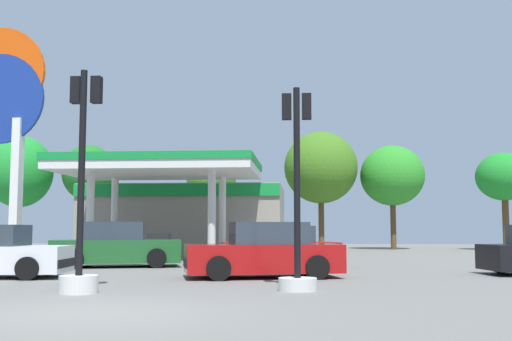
{
  "coord_description": "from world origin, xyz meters",
  "views": [
    {
      "loc": [
        3.32,
        -9.61,
        1.31
      ],
      "look_at": [
        1.39,
        15.4,
        3.67
      ],
      "focal_mm": 43.48,
      "sensor_mm": 36.0,
      "label": 1
    }
  ],
  "objects_px": {
    "tree_5": "(504,177)",
    "car_5": "(281,248)",
    "traffic_signal_0": "(297,222)",
    "tree_1": "(88,173)",
    "tree_3": "(321,168)",
    "car_3": "(264,252)",
    "traffic_signal_1": "(81,223)",
    "tree_0": "(20,172)",
    "tree_2": "(211,180)",
    "tree_4": "(392,176)",
    "car_2": "(116,246)"
  },
  "relations": [
    {
      "from": "tree_3",
      "to": "car_3",
      "type": "bearing_deg",
      "value": -95.52
    },
    {
      "from": "car_2",
      "to": "traffic_signal_1",
      "type": "xyz_separation_m",
      "value": [
        1.9,
        -8.59,
        0.72
      ]
    },
    {
      "from": "tree_0",
      "to": "traffic_signal_0",
      "type": "bearing_deg",
      "value": -54.55
    },
    {
      "from": "traffic_signal_0",
      "to": "tree_3",
      "type": "relative_size",
      "value": 0.59
    },
    {
      "from": "tree_0",
      "to": "tree_4",
      "type": "height_order",
      "value": "tree_0"
    },
    {
      "from": "tree_0",
      "to": "tree_5",
      "type": "height_order",
      "value": "tree_0"
    },
    {
      "from": "car_5",
      "to": "tree_2",
      "type": "relative_size",
      "value": 0.69
    },
    {
      "from": "traffic_signal_0",
      "to": "tree_4",
      "type": "height_order",
      "value": "tree_4"
    },
    {
      "from": "traffic_signal_1",
      "to": "tree_2",
      "type": "height_order",
      "value": "tree_2"
    },
    {
      "from": "car_2",
      "to": "car_3",
      "type": "height_order",
      "value": "car_2"
    },
    {
      "from": "tree_5",
      "to": "car_5",
      "type": "bearing_deg",
      "value": -126.67
    },
    {
      "from": "tree_1",
      "to": "traffic_signal_0",
      "type": "bearing_deg",
      "value": -61.96
    },
    {
      "from": "car_3",
      "to": "tree_0",
      "type": "bearing_deg",
      "value": 127.85
    },
    {
      "from": "traffic_signal_1",
      "to": "tree_4",
      "type": "distance_m",
      "value": 29.75
    },
    {
      "from": "tree_0",
      "to": "tree_3",
      "type": "distance_m",
      "value": 19.93
    },
    {
      "from": "car_5",
      "to": "tree_0",
      "type": "distance_m",
      "value": 26.02
    },
    {
      "from": "car_3",
      "to": "car_2",
      "type": "bearing_deg",
      "value": 141.53
    },
    {
      "from": "tree_0",
      "to": "tree_4",
      "type": "xyz_separation_m",
      "value": [
        24.52,
        0.59,
        -0.39
      ]
    },
    {
      "from": "tree_1",
      "to": "tree_3",
      "type": "relative_size",
      "value": 0.91
    },
    {
      "from": "car_3",
      "to": "traffic_signal_1",
      "type": "bearing_deg",
      "value": -129.17
    },
    {
      "from": "car_2",
      "to": "tree_3",
      "type": "height_order",
      "value": "tree_3"
    },
    {
      "from": "car_2",
      "to": "traffic_signal_0",
      "type": "height_order",
      "value": "traffic_signal_0"
    },
    {
      "from": "car_5",
      "to": "traffic_signal_0",
      "type": "height_order",
      "value": "traffic_signal_0"
    },
    {
      "from": "traffic_signal_0",
      "to": "traffic_signal_1",
      "type": "height_order",
      "value": "traffic_signal_1"
    },
    {
      "from": "car_2",
      "to": "tree_5",
      "type": "bearing_deg",
      "value": 43.65
    },
    {
      "from": "car_2",
      "to": "tree_2",
      "type": "height_order",
      "value": "tree_2"
    },
    {
      "from": "car_5",
      "to": "tree_2",
      "type": "bearing_deg",
      "value": 106.02
    },
    {
      "from": "car_2",
      "to": "car_3",
      "type": "distance_m",
      "value": 6.9
    },
    {
      "from": "car_2",
      "to": "tree_4",
      "type": "distance_m",
      "value": 23.04
    },
    {
      "from": "tree_4",
      "to": "tree_3",
      "type": "bearing_deg",
      "value": -170.44
    },
    {
      "from": "tree_0",
      "to": "tree_4",
      "type": "distance_m",
      "value": 24.53
    },
    {
      "from": "traffic_signal_0",
      "to": "tree_1",
      "type": "relative_size",
      "value": 0.64
    },
    {
      "from": "tree_3",
      "to": "tree_5",
      "type": "bearing_deg",
      "value": -2.18
    },
    {
      "from": "car_3",
      "to": "tree_0",
      "type": "distance_m",
      "value": 29.25
    },
    {
      "from": "car_2",
      "to": "tree_5",
      "type": "xyz_separation_m",
      "value": [
        18.8,
        17.94,
        3.77
      ]
    },
    {
      "from": "car_5",
      "to": "tree_1",
      "type": "distance_m",
      "value": 23.06
    },
    {
      "from": "traffic_signal_0",
      "to": "tree_0",
      "type": "bearing_deg",
      "value": 125.45
    },
    {
      "from": "traffic_signal_0",
      "to": "tree_4",
      "type": "xyz_separation_m",
      "value": [
        5.83,
        26.84,
        3.25
      ]
    },
    {
      "from": "tree_0",
      "to": "tree_2",
      "type": "bearing_deg",
      "value": -2.08
    },
    {
      "from": "traffic_signal_1",
      "to": "tree_5",
      "type": "bearing_deg",
      "value": 57.49
    },
    {
      "from": "car_5",
      "to": "tree_0",
      "type": "bearing_deg",
      "value": 134.72
    },
    {
      "from": "car_2",
      "to": "tree_4",
      "type": "height_order",
      "value": "tree_4"
    },
    {
      "from": "tree_4",
      "to": "tree_5",
      "type": "height_order",
      "value": "tree_4"
    },
    {
      "from": "car_2",
      "to": "traffic_signal_0",
      "type": "bearing_deg",
      "value": -50.5
    },
    {
      "from": "tree_1",
      "to": "tree_2",
      "type": "xyz_separation_m",
      "value": [
        8.27,
        -0.54,
        -0.53
      ]
    },
    {
      "from": "tree_1",
      "to": "tree_3",
      "type": "distance_m",
      "value": 15.26
    },
    {
      "from": "traffic_signal_0",
      "to": "car_5",
      "type": "bearing_deg",
      "value": 94.65
    },
    {
      "from": "tree_0",
      "to": "tree_5",
      "type": "relative_size",
      "value": 1.25
    },
    {
      "from": "traffic_signal_1",
      "to": "tree_4",
      "type": "relative_size",
      "value": 0.7
    },
    {
      "from": "car_5",
      "to": "tree_3",
      "type": "height_order",
      "value": "tree_3"
    }
  ]
}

